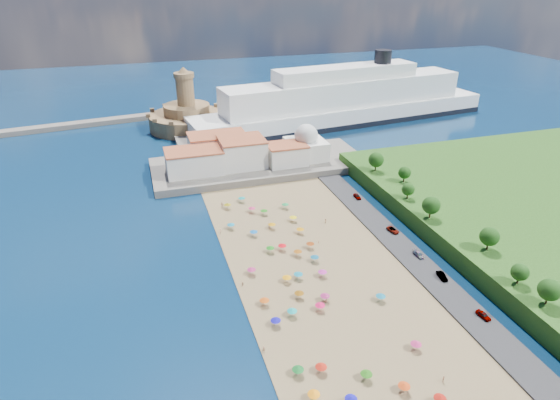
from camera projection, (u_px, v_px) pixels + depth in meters
name	position (u px, v px, depth m)	size (l,w,h in m)	color
ground	(293.00, 263.00, 134.72)	(700.00, 700.00, 0.00)	#071938
terrace	(260.00, 165.00, 199.30)	(90.00, 36.00, 3.00)	#59544C
jetty	(196.00, 144.00, 223.53)	(18.00, 70.00, 2.40)	#59544C
waterfront_buildings	(229.00, 153.00, 193.55)	(57.00, 29.00, 11.00)	silver
domed_building	(306.00, 145.00, 199.65)	(16.00, 16.00, 15.00)	silver
fortress	(187.00, 116.00, 246.83)	(40.00, 40.00, 32.40)	#937049
cruise_ship	(344.00, 103.00, 254.51)	(174.01, 45.44, 37.67)	black
beach_parasols	(305.00, 286.00, 121.37)	(31.06, 112.11, 2.20)	gray
beachgoers	(282.00, 253.00, 137.50)	(36.24, 92.74, 1.89)	tan
parked_cars	(409.00, 246.00, 140.76)	(2.83, 73.20, 1.44)	gray
hillside_trees	(447.00, 212.00, 141.49)	(12.05, 104.32, 7.55)	#382314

